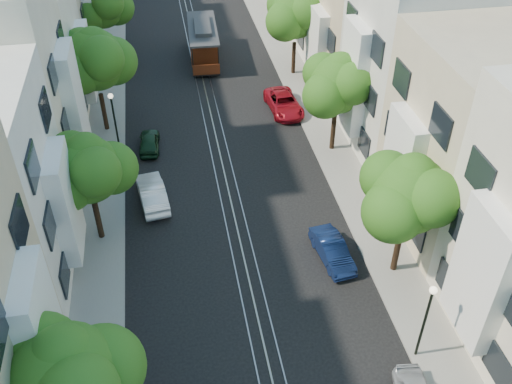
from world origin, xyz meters
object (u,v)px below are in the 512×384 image
tree_w_d (102,6)px  parked_car_w_far (149,142)px  tree_e_b (410,196)px  lamp_west (114,114)px  parked_car_w_mid (152,193)px  tree_w_b (88,171)px  tree_e_d (296,14)px  tree_w_a (67,380)px  tree_w_c (95,61)px  tree_e_c (339,86)px  lamp_east (427,312)px  cable_car (203,40)px  parked_car_e_mid (332,250)px  parked_car_e_far (284,103)px

tree_w_d → parked_car_w_far: (2.74, -13.82, -4.06)m
tree_e_b → tree_w_d: 30.60m
lamp_west → parked_car_w_mid: 6.15m
tree_e_b → tree_w_d: (-14.40, 27.00, -0.13)m
lamp_west → tree_w_b: bearing=-96.0°
tree_e_b → tree_e_d: tree_e_d is taller
tree_e_b → tree_w_b: size_ratio=1.07×
tree_w_d → parked_car_w_far: bearing=-78.8°
tree_w_a → tree_w_c: bearing=90.0°
tree_w_a → parked_car_w_mid: size_ratio=1.67×
tree_w_b → tree_e_c: bearing=22.6°
tree_e_b → tree_w_d: size_ratio=1.03×
tree_e_b → lamp_west: 18.90m
lamp_east → cable_car: (-5.80, 30.92, -1.18)m
tree_w_c → cable_car: 12.99m
tree_e_c → lamp_west: size_ratio=1.57×
tree_e_c → lamp_east: bearing=-93.4°
tree_w_d → parked_car_e_mid: tree_w_d is taller
tree_w_a → parked_car_e_far: 26.80m
tree_e_b → lamp_east: size_ratio=1.61×
lamp_east → parked_car_w_mid: bearing=130.4°
parked_car_w_mid → parked_car_w_far: parked_car_w_mid is taller
tree_e_d → parked_car_w_far: bearing=-142.9°
parked_car_e_far → parked_car_w_mid: 13.05m
lamp_east → tree_w_d: bearing=112.8°
parked_car_w_far → tree_e_c: bearing=173.2°
lamp_east → parked_car_e_far: bearing=92.9°
parked_car_w_far → tree_w_c: bearing=-42.0°
tree_e_c → tree_w_b: tree_e_c is taller
lamp_east → lamp_west: size_ratio=1.00×
tree_e_d → cable_car: bearing=149.8°
parked_car_w_mid → tree_e_b: bearing=139.2°
tree_w_a → parked_car_e_mid: bearing=35.8°
tree_w_b → lamp_east: bearing=-36.6°
tree_e_d → tree_w_c: 15.60m
tree_w_a → tree_e_d: bearing=63.6°
tree_w_b → parked_car_e_mid: bearing=-17.6°
parked_car_e_far → parked_car_w_mid: parked_car_w_mid is taller
lamp_west → cable_car: lamp_west is taller
tree_e_c → lamp_east: size_ratio=1.57×
parked_car_w_mid → parked_car_e_mid: bearing=136.8°
tree_w_d → parked_car_w_far: size_ratio=2.07×
parked_car_w_far → tree_w_d: bearing=-75.0°
lamp_west → parked_car_w_far: bearing=4.7°
tree_w_b → lamp_west: tree_w_b is taller
tree_w_c → lamp_west: bearing=-74.2°
parked_car_w_far → lamp_east: bearing=124.3°
lamp_east → parked_car_e_far: (-1.09, 21.40, -2.23)m
cable_car → parked_car_e_far: 10.67m
lamp_west → parked_car_e_far: bearing=16.5°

